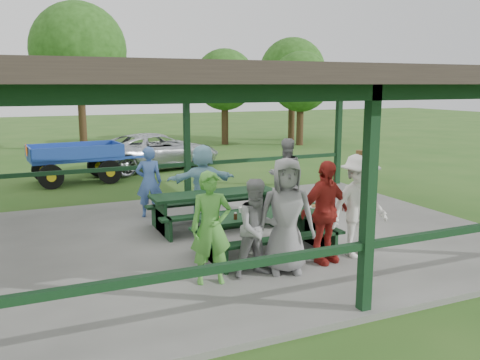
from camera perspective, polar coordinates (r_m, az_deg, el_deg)
name	(u,v)px	position (r m, az deg, el deg)	size (l,w,h in m)	color
ground	(247,239)	(10.40, 0.74, -6.65)	(90.00, 90.00, 0.00)	#2A581B
concrete_slab	(247,237)	(10.38, 0.74, -6.39)	(10.00, 8.00, 0.10)	slate
pavilion_structure	(247,81)	(9.92, 0.79, 11.08)	(10.60, 8.60, 3.24)	black
picnic_table_near	(266,228)	(9.13, 2.92, -5.41)	(2.45, 1.39, 0.75)	black
picnic_table_far	(214,205)	(10.81, -2.91, -2.82)	(2.67, 1.39, 0.75)	black
table_setting	(262,211)	(9.05, 2.54, -3.50)	(2.40, 0.45, 0.10)	white
contestant_green	(211,228)	(7.71, -3.28, -5.39)	(0.63, 0.42, 1.73)	#52A53C
contestant_grey_left	(258,228)	(7.99, 2.01, -5.42)	(0.76, 0.59, 1.57)	gray
contestant_grey_mid	(286,216)	(8.15, 5.20, -4.02)	(0.91, 0.60, 1.87)	gray
contestant_red	(325,212)	(8.69, 9.50, -3.58)	(1.03, 0.43, 1.76)	#A52620
contestant_white_fedora	(359,206)	(9.10, 13.23, -2.81)	(1.20, 0.71, 1.89)	white
spectator_lblue	(203,182)	(11.40, -4.22, -0.21)	(1.57, 0.50, 1.70)	#8DC6DA
spectator_blue	(149,182)	(11.76, -10.18, -0.20)	(0.59, 0.39, 1.62)	#4469B2
spectator_grey	(286,174)	(12.29, 5.14, 0.66)	(0.84, 0.66, 1.74)	gray
pickup_truck	(157,151)	(19.10, -9.35, 3.23)	(2.21, 4.80, 1.33)	silver
farm_trailer	(76,162)	(17.04, -17.94, 1.93)	(3.82, 1.86, 1.33)	#1B3C96
tree_left	(78,50)	(25.35, -17.68, 13.71)	(4.39, 4.39, 6.86)	#352415
tree_mid	(225,80)	(26.58, -1.73, 11.16)	(3.14, 3.14, 4.91)	#352415
tree_right	(301,82)	(26.40, 6.85, 10.86)	(3.04, 3.04, 4.76)	#352415
tree_far_right	(292,71)	(28.83, 5.90, 12.07)	(3.61, 3.61, 5.65)	#352415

